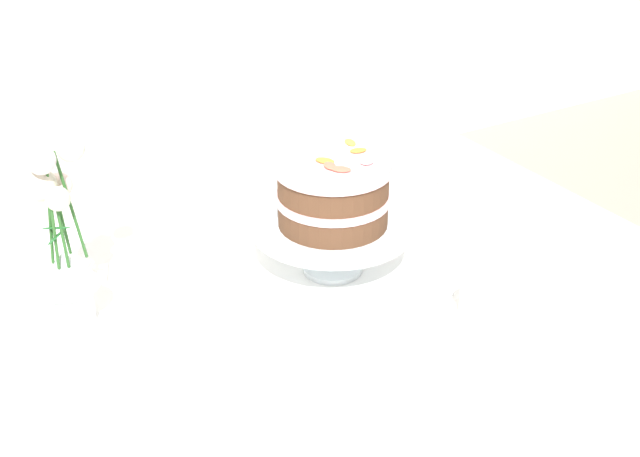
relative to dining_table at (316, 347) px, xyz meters
The scene contains 7 objects.
dining_table is the anchor object (origin of this frame).
linen_napkin 0.15m from the dining_table, 44.17° to the left, with size 0.32×0.32×0.00m, color white.
cake_stand 0.21m from the dining_table, 44.17° to the left, with size 0.29×0.29×0.10m.
layer_cake 0.28m from the dining_table, 44.12° to the left, with size 0.20×0.20×0.13m.
flower_vase 0.46m from the dining_table, 157.27° to the left, with size 0.11×0.11×0.33m.
teacup 0.30m from the dining_table, 38.62° to the right, with size 0.12×0.11×0.06m.
loose_petal_0 0.57m from the dining_table, 30.58° to the left, with size 0.04×0.02×0.01m, color pink.
Camera 1 is at (-0.62, -1.08, 1.55)m, focal length 47.77 mm.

